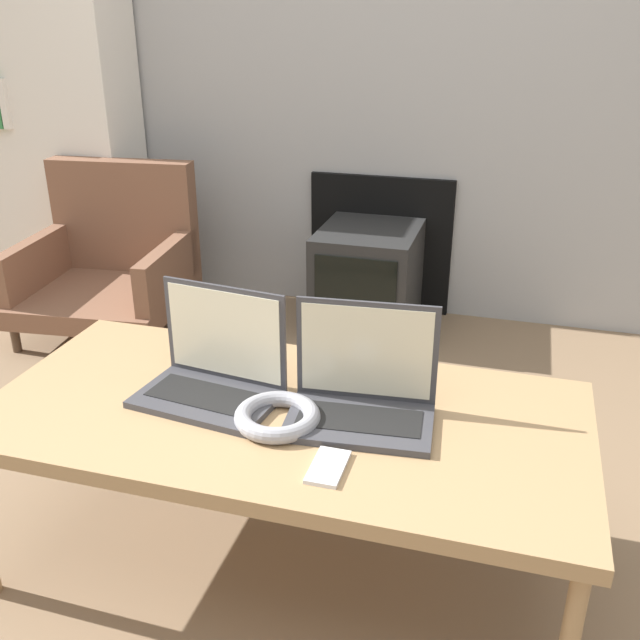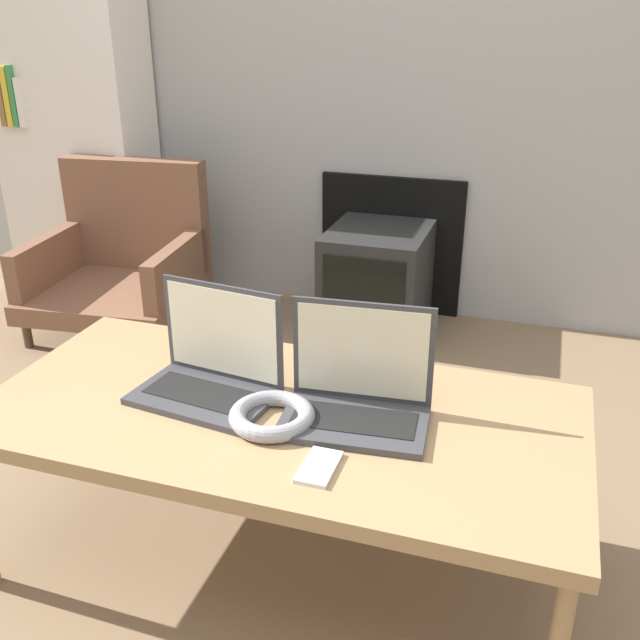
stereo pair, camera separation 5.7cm
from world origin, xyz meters
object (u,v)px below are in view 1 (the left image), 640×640
at_px(headphones, 277,417).
at_px(laptop_left, 214,370).
at_px(tv, 368,280).
at_px(laptop_right, 362,391).
at_px(armchair, 113,258).
at_px(phone, 328,467).

bearing_deg(headphones, laptop_left, 155.12).
distance_m(laptop_left, tv, 1.45).
height_order(laptop_right, armchair, laptop_right).
xyz_separation_m(headphones, armchair, (-1.18, 1.25, -0.16)).
distance_m(laptop_right, tv, 1.48).
bearing_deg(headphones, armchair, 133.34).
relative_size(laptop_right, tv, 0.71).
height_order(laptop_right, headphones, laptop_right).
bearing_deg(armchair, phone, -52.28).
height_order(headphones, armchair, armchair).
bearing_deg(headphones, laptop_right, 26.83).
height_order(phone, tv, phone).
distance_m(tv, armchair, 1.08).
bearing_deg(laptop_right, headphones, -158.32).
bearing_deg(armchair, laptop_left, -55.73).
relative_size(laptop_left, laptop_right, 1.02).
height_order(laptop_left, armchair, laptop_left).
height_order(laptop_right, phone, laptop_right).
bearing_deg(laptop_left, phone, -25.28).
relative_size(laptop_right, headphones, 1.77).
distance_m(headphones, armchair, 1.73).
relative_size(laptop_left, tv, 0.72).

